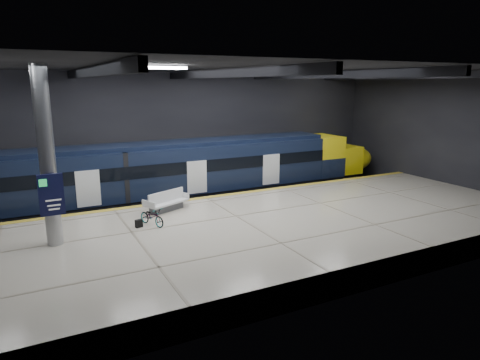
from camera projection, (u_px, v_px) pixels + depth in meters
ground at (228, 231)px, 21.56m from camera, size 30.00×30.00×0.00m
room_shell at (227, 117)px, 20.30m from camera, size 30.10×16.10×8.05m
platform at (251, 236)px, 19.27m from camera, size 30.00×11.00×1.10m
safety_strip at (206, 197)px, 23.71m from camera, size 30.00×0.40×0.01m
rails at (189, 203)px, 26.32m from camera, size 30.00×1.52×0.16m
train at (169, 174)px, 25.34m from camera, size 29.40×2.84×3.79m
bench at (166, 204)px, 21.24m from camera, size 2.46×1.77×1.00m
bicycle at (152, 217)px, 19.00m from camera, size 1.10×1.63×0.81m
pannier_bag at (139, 223)px, 18.79m from camera, size 0.34×0.26×0.35m
info_column at (47, 160)px, 16.13m from camera, size 0.90×0.78×6.90m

